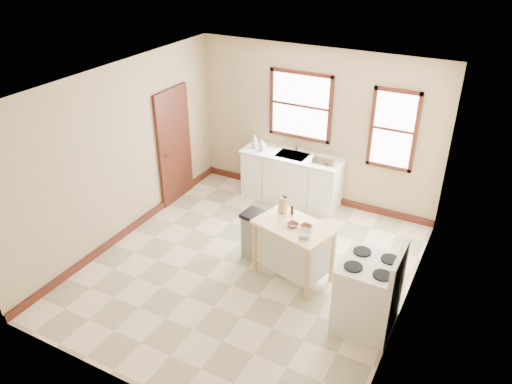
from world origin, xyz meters
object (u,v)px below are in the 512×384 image
soap_bottle_a (255,141)px  dish_rack (326,160)px  kitchen_island (293,251)px  trash_bin (256,235)px  bowl_b (306,227)px  knife_block (283,206)px  pepper_grinder (292,210)px  gas_stove (369,286)px  soap_bottle_b (262,145)px  bowl_a (293,225)px  bowl_c (304,235)px

soap_bottle_a → dish_rack: (1.38, 0.00, -0.07)m
kitchen_island → trash_bin: size_ratio=1.39×
kitchen_island → bowl_b: 0.49m
dish_rack → trash_bin: 1.98m
dish_rack → kitchen_island: (0.31, -2.02, -0.54)m
kitchen_island → knife_block: 0.66m
pepper_grinder → bowl_b: (0.33, -0.25, -0.05)m
soap_bottle_a → gas_stove: 3.87m
soap_bottle_b → bowl_b: 2.61m
soap_bottle_a → gas_stove: size_ratio=0.20×
bowl_b → gas_stove: gas_stove is taller
pepper_grinder → knife_block: bearing=177.5°
bowl_a → bowl_b: (0.19, 0.02, 0.00)m
pepper_grinder → bowl_c: 0.59m
knife_block → pepper_grinder: 0.15m
pepper_grinder → bowl_a: pepper_grinder is taller
kitchen_island → knife_block: (-0.29, 0.25, 0.54)m
soap_bottle_b → trash_bin: 2.08m
soap_bottle_b → pepper_grinder: size_ratio=1.34×
bowl_c → trash_bin: bowl_c is taller
pepper_grinder → dish_rack: bearing=95.4°
bowl_a → knife_block: bearing=135.0°
bowl_c → soap_bottle_b: bearing=128.9°
bowl_c → dish_rack: bearing=103.9°
kitchen_island → bowl_a: (-0.01, -0.04, 0.46)m
soap_bottle_b → knife_block: bearing=-49.6°
bowl_a → bowl_c: bowl_c is taller
dish_rack → pepper_grinder: 1.79m
kitchen_island → knife_block: knife_block is taller
kitchen_island → knife_block: bearing=154.5°
dish_rack → bowl_b: dish_rack is taller
gas_stove → pepper_grinder: bearing=152.7°
soap_bottle_b → dish_rack: bearing=7.4°
soap_bottle_a → kitchen_island: size_ratio=0.23×
kitchen_island → gas_stove: size_ratio=0.88×
knife_block → gas_stove: (1.52, -0.72, -0.37)m
gas_stove → trash_bin: bearing=161.6°
soap_bottle_a → gas_stove: (2.93, -2.49, -0.43)m
dish_rack → soap_bottle_b: bearing=-171.9°
soap_bottle_b → bowl_b: (1.70, -1.98, -0.12)m
soap_bottle_a → pepper_grinder: (1.55, -1.78, -0.09)m
soap_bottle_a → trash_bin: soap_bottle_a is taller
soap_bottle_b → pepper_grinder: soap_bottle_b is taller
dish_rack → gas_stove: (1.55, -2.49, -0.36)m
soap_bottle_b → gas_stove: 3.70m
trash_bin → bowl_c: bearing=-13.7°
kitchen_island → knife_block: size_ratio=5.35×
dish_rack → trash_bin: dish_rack is taller
dish_rack → kitchen_island: 2.12m
soap_bottle_a → soap_bottle_b: (0.18, -0.05, -0.02)m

